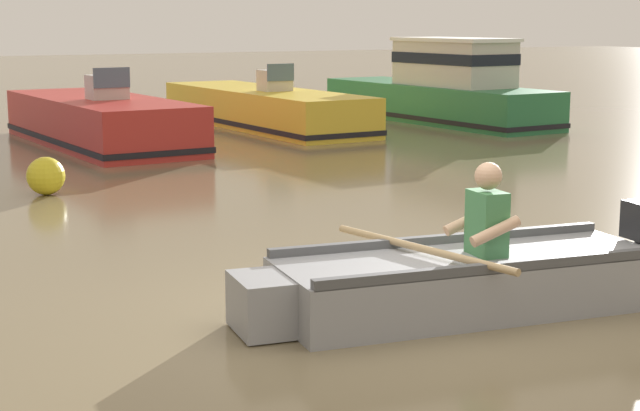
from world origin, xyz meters
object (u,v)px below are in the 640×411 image
object	(u,v)px
rowboat_with_person	(461,280)
moored_boat_yellow	(264,109)
moored_boat_red	(101,122)
mooring_buoy	(46,176)
moored_boat_green	(441,91)

from	to	relation	value
rowboat_with_person	moored_boat_yellow	bearing A→B (deg)	70.71
rowboat_with_person	moored_boat_red	world-z (taller)	moored_boat_red
rowboat_with_person	mooring_buoy	bearing A→B (deg)	102.67
rowboat_with_person	moored_boat_green	xyz separation A→B (m)	(8.68, 12.42, 0.45)
moored_boat_yellow	moored_boat_red	bearing A→B (deg)	-160.84
moored_boat_red	moored_boat_yellow	bearing A→B (deg)	19.16
moored_boat_red	moored_boat_yellow	size ratio (longest dim) A/B	0.86
mooring_buoy	moored_boat_green	bearing A→B (deg)	27.71
rowboat_with_person	moored_boat_red	xyz separation A→B (m)	(0.65, 11.97, 0.17)
rowboat_with_person	moored_boat_green	world-z (taller)	moored_boat_green
moored_boat_green	moored_boat_red	bearing A→B (deg)	-176.78
moored_boat_red	moored_boat_yellow	xyz separation A→B (m)	(4.03, 1.40, -0.03)
moored_boat_red	moored_boat_yellow	world-z (taller)	moored_boat_red
moored_boat_red	moored_boat_green	size ratio (longest dim) A/B	0.86
moored_boat_yellow	moored_boat_green	distance (m)	4.12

